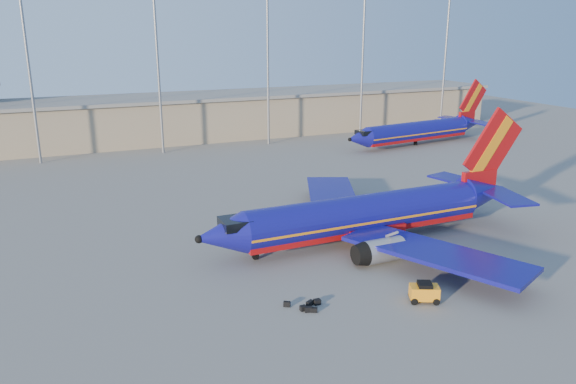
# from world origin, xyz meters

# --- Properties ---
(ground) EXTENTS (220.00, 220.00, 0.00)m
(ground) POSITION_xyz_m (0.00, 0.00, 0.00)
(ground) COLOR slate
(ground) RESTS_ON ground
(terminal_building) EXTENTS (122.00, 16.00, 8.50)m
(terminal_building) POSITION_xyz_m (10.00, 58.00, 4.32)
(terminal_building) COLOR gray
(terminal_building) RESTS_ON ground
(light_mast_row) EXTENTS (101.60, 1.60, 28.65)m
(light_mast_row) POSITION_xyz_m (5.00, 46.00, 17.55)
(light_mast_row) COLOR gray
(light_mast_row) RESTS_ON ground
(aircraft_main) EXTENTS (38.07, 36.64, 12.89)m
(aircraft_main) POSITION_xyz_m (6.42, -5.07, 2.75)
(aircraft_main) COLOR navy
(aircraft_main) RESTS_ON ground
(aircraft_second) EXTENTS (34.15, 13.22, 11.60)m
(aircraft_second) POSITION_xyz_m (40.90, 34.15, 2.66)
(aircraft_second) COLOR navy
(aircraft_second) RESTS_ON ground
(baggage_tug) EXTENTS (2.67, 2.23, 1.66)m
(baggage_tug) POSITION_xyz_m (3.12, -18.73, 0.86)
(baggage_tug) COLOR orange
(baggage_tug) RESTS_ON ground
(luggage_pile) EXTENTS (2.94, 2.18, 0.44)m
(luggage_pile) POSITION_xyz_m (-5.98, -16.04, 0.21)
(luggage_pile) COLOR black
(luggage_pile) RESTS_ON ground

